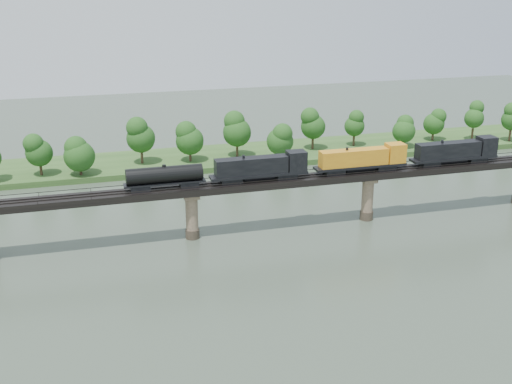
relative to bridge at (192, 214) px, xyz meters
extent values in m
plane|color=#344133|center=(0.00, -30.00, -5.46)|extent=(400.00, 400.00, 0.00)
cube|color=#2C4F1F|center=(0.00, 55.00, -4.66)|extent=(300.00, 24.00, 1.60)
cylinder|color=#473A2D|center=(0.00, 0.00, -4.46)|extent=(3.00, 3.00, 2.00)
cylinder|color=#90785E|center=(0.00, 0.00, 0.04)|extent=(2.60, 2.60, 9.00)
cube|color=#90785E|center=(0.00, 0.00, 4.04)|extent=(3.20, 3.20, 1.00)
cylinder|color=#473A2D|center=(40.00, 0.00, -4.46)|extent=(3.00, 3.00, 2.00)
cylinder|color=#90785E|center=(40.00, 0.00, 0.04)|extent=(2.60, 2.60, 9.00)
cube|color=#90785E|center=(40.00, 0.00, 4.04)|extent=(3.20, 3.20, 1.00)
cube|color=black|center=(0.00, 0.00, 5.29)|extent=(220.00, 5.00, 1.50)
cube|color=black|center=(0.00, -0.75, 6.12)|extent=(220.00, 0.12, 0.16)
cube|color=black|center=(0.00, 0.75, 6.12)|extent=(220.00, 0.12, 0.16)
cube|color=black|center=(0.00, -2.40, 6.74)|extent=(220.00, 0.10, 0.10)
cube|color=black|center=(0.00, 2.40, 6.74)|extent=(220.00, 0.10, 0.10)
cube|color=black|center=(0.00, -2.40, 6.39)|extent=(0.08, 0.08, 0.70)
cube|color=black|center=(0.00, 2.40, 6.39)|extent=(0.08, 0.08, 0.70)
cylinder|color=#382619|center=(-32.24, 48.84, -2.19)|extent=(0.70, 0.70, 3.34)
sphere|color=#174313|center=(-32.24, 48.84, 2.27)|extent=(7.18, 7.18, 7.18)
sphere|color=#174313|center=(-32.24, 48.84, 5.06)|extent=(5.39, 5.39, 5.39)
cylinder|color=#382619|center=(-22.01, 46.15, -2.45)|extent=(0.70, 0.70, 2.83)
sphere|color=#174313|center=(-22.01, 46.15, 1.32)|extent=(8.26, 8.26, 8.26)
sphere|color=#174313|center=(-22.01, 46.15, 3.68)|extent=(6.19, 6.19, 6.19)
cylinder|color=#382619|center=(-5.04, 52.68, -1.88)|extent=(0.70, 0.70, 3.96)
sphere|color=#174313|center=(-5.04, 52.68, 3.41)|extent=(8.07, 8.07, 8.07)
sphere|color=#174313|center=(-5.04, 52.68, 6.71)|extent=(6.05, 6.05, 6.05)
cylinder|color=#382619|center=(8.52, 51.14, -2.23)|extent=(0.70, 0.70, 3.27)
sphere|color=#174313|center=(8.52, 51.14, 2.13)|extent=(8.03, 8.03, 8.03)
sphere|color=#174313|center=(8.52, 51.14, 4.85)|extent=(6.02, 6.02, 6.02)
cylinder|color=#382619|center=(22.65, 52.31, -1.90)|extent=(0.70, 0.70, 3.92)
sphere|color=#174313|center=(22.65, 52.31, 3.33)|extent=(8.29, 8.29, 8.29)
sphere|color=#174313|center=(22.65, 52.31, 6.60)|extent=(6.21, 6.21, 6.21)
cylinder|color=#382619|center=(33.59, 45.35, -2.35)|extent=(0.70, 0.70, 3.02)
sphere|color=#174313|center=(33.59, 45.35, 1.69)|extent=(7.74, 7.74, 7.74)
sphere|color=#174313|center=(33.59, 45.35, 4.21)|extent=(5.80, 5.80, 5.80)
cylinder|color=#382619|center=(46.81, 54.03, -1.96)|extent=(0.70, 0.70, 3.80)
sphere|color=#174313|center=(46.81, 54.03, 3.10)|extent=(7.47, 7.47, 7.47)
sphere|color=#174313|center=(46.81, 54.03, 6.27)|extent=(5.60, 5.60, 5.60)
cylinder|color=#382619|center=(60.48, 54.26, -2.17)|extent=(0.70, 0.70, 3.38)
sphere|color=#174313|center=(60.48, 54.26, 2.34)|extent=(6.23, 6.23, 6.23)
sphere|color=#174313|center=(60.48, 54.26, 5.16)|extent=(4.67, 4.67, 4.67)
cylinder|color=#382619|center=(74.35, 48.39, -2.47)|extent=(0.70, 0.70, 2.77)
sphere|color=#174313|center=(74.35, 48.39, 1.22)|extent=(7.04, 7.04, 7.04)
sphere|color=#174313|center=(74.35, 48.39, 3.54)|extent=(5.28, 5.28, 5.28)
cylinder|color=#382619|center=(87.62, 53.57, -2.39)|extent=(0.70, 0.70, 2.94)
sphere|color=#174313|center=(87.62, 53.57, 1.54)|extent=(6.73, 6.73, 6.73)
sphere|color=#174313|center=(87.62, 53.57, 3.99)|extent=(5.05, 5.05, 5.05)
cylinder|color=#382619|center=(99.73, 50.10, -1.89)|extent=(0.70, 0.70, 3.94)
sphere|color=#174313|center=(99.73, 50.10, 3.37)|extent=(6.17, 6.17, 6.17)
sphere|color=#174313|center=(99.73, 50.10, 6.65)|extent=(4.62, 4.62, 4.62)
cylinder|color=#382619|center=(110.76, 46.08, -1.97)|extent=(0.70, 0.70, 3.77)
sphere|color=#174313|center=(110.76, 46.08, 3.06)|extent=(6.60, 6.60, 6.60)
cube|color=black|center=(67.08, 0.00, 6.65)|extent=(4.42, 2.65, 1.22)
cube|color=black|center=(54.93, 0.00, 6.65)|extent=(4.42, 2.65, 1.22)
cube|color=black|center=(61.01, 0.00, 7.42)|extent=(21.00, 3.32, 0.55)
cube|color=black|center=(59.35, 0.00, 9.47)|extent=(15.47, 2.98, 3.54)
cube|color=black|center=(69.30, 0.00, 9.80)|extent=(3.98, 3.32, 4.20)
cylinder|color=black|center=(61.01, 0.00, 6.81)|extent=(6.63, 1.55, 1.55)
cube|color=black|center=(43.87, 0.00, 6.65)|extent=(4.42, 2.65, 1.22)
cube|color=black|center=(31.72, 0.00, 6.65)|extent=(4.42, 2.65, 1.22)
cube|color=black|center=(37.80, 0.00, 7.42)|extent=(21.00, 3.32, 0.55)
cube|color=orange|center=(36.14, 0.00, 9.47)|extent=(15.47, 2.98, 3.54)
cube|color=orange|center=(46.08, 0.00, 9.80)|extent=(3.98, 3.32, 4.20)
cylinder|color=black|center=(37.80, 0.00, 6.81)|extent=(6.63, 1.55, 1.55)
cube|color=black|center=(20.66, 0.00, 6.65)|extent=(4.42, 2.65, 1.22)
cube|color=black|center=(8.51, 0.00, 6.65)|extent=(4.42, 2.65, 1.22)
cube|color=black|center=(14.58, 0.00, 7.42)|extent=(21.00, 3.32, 0.55)
cube|color=black|center=(12.93, 0.00, 9.47)|extent=(15.47, 2.98, 3.54)
cube|color=black|center=(22.87, 0.00, 9.80)|extent=(3.98, 3.32, 4.20)
cylinder|color=black|center=(14.58, 0.00, 6.81)|extent=(6.63, 1.55, 1.55)
cube|color=black|center=(-0.34, 0.00, 6.65)|extent=(3.87, 2.43, 1.22)
cube|color=black|center=(-10.28, 0.00, 6.65)|extent=(3.87, 2.43, 1.22)
cube|color=black|center=(-5.31, 0.00, 7.37)|extent=(16.58, 2.65, 0.33)
cylinder|color=black|center=(-5.31, 0.00, 9.14)|extent=(15.47, 3.32, 3.32)
cylinder|color=black|center=(-5.31, 0.00, 10.90)|extent=(0.77, 0.77, 0.55)
camera|label=1|loc=(-20.26, -124.06, 48.85)|focal=45.00mm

